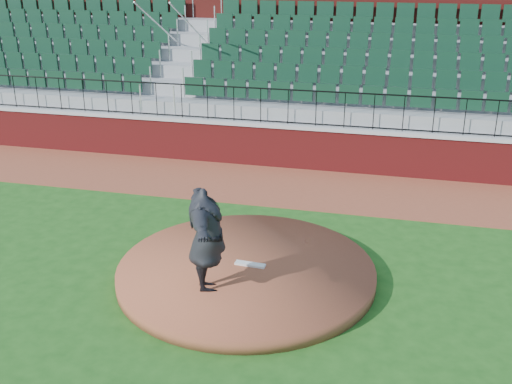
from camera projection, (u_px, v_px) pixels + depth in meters
ground at (237, 282)px, 11.73m from camera, size 90.00×90.00×0.00m
warning_track at (290, 186)px, 16.61m from camera, size 34.00×3.20×0.01m
field_wall at (301, 148)px, 17.84m from camera, size 34.00×0.35×1.20m
wall_cap at (301, 126)px, 17.60m from camera, size 34.00×0.45×0.10m
wall_railing at (302, 108)px, 17.40m from camera, size 34.00×0.05×1.00m
seating_stands at (317, 73)px, 19.69m from camera, size 34.00×5.10×4.60m
concourse_wall at (329, 47)px, 22.06m from camera, size 34.00×0.50×5.50m
pitchers_mound at (246, 272)px, 11.86m from camera, size 5.00×5.00×0.25m
pitching_rubber at (250, 264)px, 11.84m from camera, size 0.61×0.19×0.04m
pitcher at (207, 240)px, 10.68m from camera, size 1.46×2.46×1.94m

